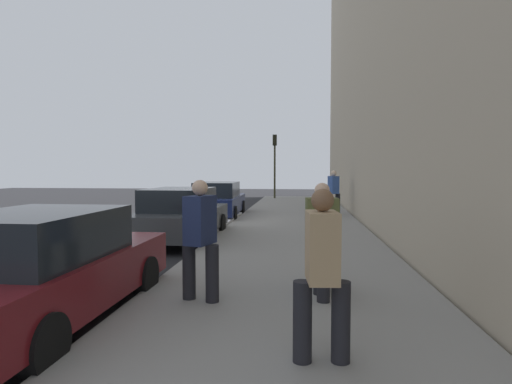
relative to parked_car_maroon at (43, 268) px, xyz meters
The scene contains 14 objects.
ground_plane 10.99m from the parked_car_maroon, ahead, with size 56.00×56.00×0.00m, color black.
sidewalk 11.43m from the parked_car_maroon, 16.10° to the right, with size 28.00×4.60×0.15m, color gray.
building_facade 14.17m from the parked_car_maroon, 28.34° to the right, with size 32.00×0.80×15.00m, color tan.
lane_stripe_centre 11.49m from the parked_car_maroon, 16.91° to the left, with size 28.00×0.14×0.01m, color gold.
snow_bank_curb 10.22m from the parked_car_maroon, ahead, with size 5.43×0.56×0.22m, color white.
parked_car_maroon is the anchor object (origin of this frame).
parked_car_charcoal 6.58m from the parked_car_maroon, ahead, with size 4.47×1.96×1.51m.
parked_car_navy 12.34m from the parked_car_maroon, ahead, with size 4.69×1.99×1.51m.
pedestrian_tan_coat 3.69m from the parked_car_maroon, 106.07° to the right, with size 0.48×0.56×1.71m.
pedestrian_olive_coat 3.81m from the parked_car_maroon, 73.16° to the right, with size 0.56×0.49×1.70m.
pedestrian_blue_coat 13.87m from the parked_car_maroon, 19.87° to the right, with size 0.57×0.59×1.85m.
pedestrian_navy_coat 2.08m from the parked_car_maroon, 66.90° to the right, with size 0.54×0.56×1.74m.
traffic_light_pole 23.00m from the parked_car_maroon, ahead, with size 0.35×0.26×4.14m.
rolling_suitcase 3.98m from the parked_car_maroon, 67.16° to the right, with size 0.34×0.22×0.84m.
Camera 1 is at (-16.15, -3.45, 2.04)m, focal length 30.11 mm.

